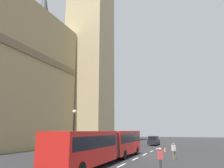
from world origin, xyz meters
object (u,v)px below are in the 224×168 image
traffic_cone_middle (165,149)px  pedestrian_by_kerb (174,150)px  articulated_bus (106,143)px  pedestrian_near_cones (160,159)px  sedan_lead (154,141)px  street_lamp (74,130)px  traffic_cone_west (165,150)px

traffic_cone_middle → pedestrian_by_kerb: pedestrian_by_kerb is taller
articulated_bus → pedestrian_near_cones: articulated_bus is taller
sedan_lead → pedestrian_by_kerb: bearing=-164.3°
street_lamp → pedestrian_by_kerb: (3.04, -10.39, -2.14)m
traffic_cone_west → traffic_cone_middle: (2.08, 0.27, 0.00)m
sedan_lead → traffic_cone_middle: bearing=-162.5°
traffic_cone_middle → street_lamp: bearing=145.4°
articulated_bus → pedestrian_by_kerb: articulated_bus is taller
pedestrian_by_kerb → traffic_cone_middle: bearing=13.3°
articulated_bus → traffic_cone_middle: (13.28, -3.77, -1.46)m
pedestrian_near_cones → pedestrian_by_kerb: 7.32m
street_lamp → traffic_cone_west: bearing=-40.8°
sedan_lead → traffic_cone_west: size_ratio=7.59×
articulated_bus → street_lamp: street_lamp is taller
sedan_lead → pedestrian_near_cones: bearing=-168.8°
articulated_bus → pedestrian_near_cones: bearing=-118.1°
traffic_cone_west → pedestrian_near_cones: pedestrian_near_cones is taller
sedan_lead → pedestrian_near_cones: size_ratio=2.60×
pedestrian_near_cones → pedestrian_by_kerb: (7.31, -0.29, 0.00)m
sedan_lead → traffic_cone_middle: (-11.76, -3.71, -0.63)m
traffic_cone_middle → pedestrian_near_cones: bearing=-173.6°
sedan_lead → traffic_cone_west: 14.42m
sedan_lead → pedestrian_by_kerb: 21.52m
traffic_cone_west → street_lamp: (-9.91, 8.55, 2.77)m
sedan_lead → street_lamp: 24.29m
street_lamp → pedestrian_by_kerb: size_ratio=3.12×
sedan_lead → traffic_cone_middle: 12.35m
street_lamp → traffic_cone_middle: bearing=-34.6°
pedestrian_by_kerb → pedestrian_near_cones: bearing=177.8°
articulated_bus → traffic_cone_middle: size_ratio=29.65×
traffic_cone_west → pedestrian_by_kerb: pedestrian_by_kerb is taller
traffic_cone_middle → pedestrian_by_kerb: (-8.96, -2.11, 0.63)m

